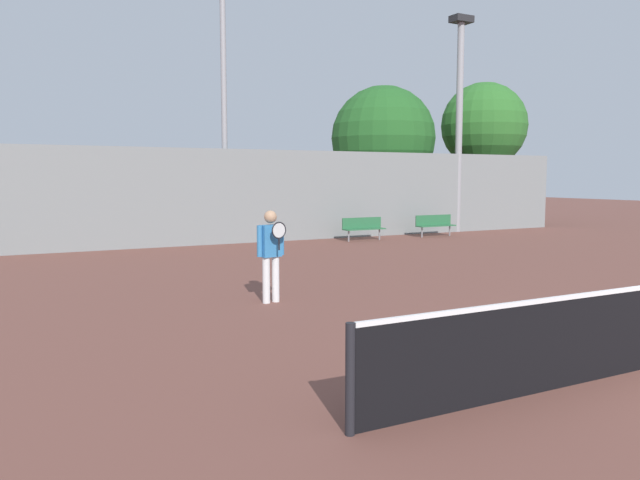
# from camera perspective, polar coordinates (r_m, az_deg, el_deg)

# --- Properties ---
(tennis_player) EXTENTS (0.58, 0.44, 1.73)m
(tennis_player) POSITION_cam_1_polar(r_m,az_deg,el_deg) (11.65, -4.51, -0.90)
(tennis_player) COLOR silver
(tennis_player) RESTS_ON ground_plane
(bench_courtside_far) EXTENTS (1.68, 0.40, 0.85)m
(bench_courtside_far) POSITION_cam_1_polar(r_m,az_deg,el_deg) (23.18, 3.96, 1.25)
(bench_courtside_far) COLOR #28663D
(bench_courtside_far) RESTS_ON ground_plane
(bench_adjacent_court) EXTENTS (1.72, 0.40, 0.85)m
(bench_adjacent_court) POSITION_cam_1_polar(r_m,az_deg,el_deg) (25.11, 10.45, 1.51)
(bench_adjacent_court) COLOR #28663D
(bench_adjacent_court) RESTS_ON ground_plane
(light_pole_far_right) EXTENTS (0.90, 0.60, 9.07)m
(light_pole_far_right) POSITION_cam_1_polar(r_m,az_deg,el_deg) (27.66, 12.62, 11.48)
(light_pole_far_right) COLOR #939399
(light_pole_far_right) RESTS_ON ground_plane
(light_pole_center_back) EXTENTS (0.90, 0.60, 9.22)m
(light_pole_center_back) POSITION_cam_1_polar(r_m,az_deg,el_deg) (22.90, -8.81, 14.45)
(light_pole_center_back) COLOR #939399
(light_pole_center_back) RESTS_ON ground_plane
(back_fence) EXTENTS (30.23, 0.06, 3.33)m
(back_fence) POSITION_cam_1_polar(r_m,az_deg,el_deg) (22.33, -7.13, 3.98)
(back_fence) COLOR gray
(back_fence) RESTS_ON ground_plane
(tree_green_tall) EXTENTS (4.80, 4.80, 6.54)m
(tree_green_tall) POSITION_cam_1_polar(r_m,az_deg,el_deg) (29.30, 5.81, 9.22)
(tree_green_tall) COLOR brown
(tree_green_tall) RESTS_ON ground_plane
(tree_green_broad) EXTENTS (4.18, 4.18, 6.96)m
(tree_green_broad) POSITION_cam_1_polar(r_m,az_deg,el_deg) (32.13, 14.76, 10.05)
(tree_green_broad) COLOR brown
(tree_green_broad) RESTS_ON ground_plane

